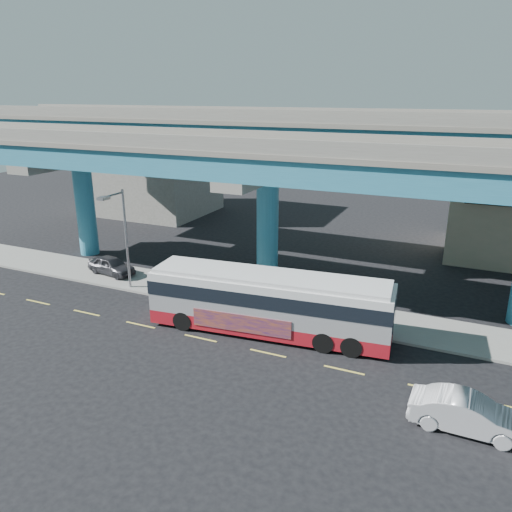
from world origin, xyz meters
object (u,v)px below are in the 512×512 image
at_px(street_lamp, 120,226).
at_px(parked_car, 111,265).
at_px(transit_bus, 269,301).
at_px(sedan, 468,414).
at_px(stop_sign, 254,285).

bearing_deg(street_lamp, parked_car, 143.92).
relative_size(transit_bus, sedan, 3.00).
bearing_deg(stop_sign, transit_bus, -33.57).
height_order(transit_bus, sedan, transit_bus).
xyz_separation_m(sedan, street_lamp, (-21.61, 6.16, 3.83)).
height_order(transit_bus, street_lamp, street_lamp).
distance_m(sedan, street_lamp, 22.79).
xyz_separation_m(parked_car, stop_sign, (12.03, -1.33, 0.93)).
xyz_separation_m(transit_bus, stop_sign, (-1.91, 2.25, -0.15)).
bearing_deg(parked_car, transit_bus, -95.90).
height_order(street_lamp, stop_sign, street_lamp).
relative_size(transit_bus, parked_car, 3.39).
height_order(transit_bus, parked_car, transit_bus).
distance_m(transit_bus, sedan, 11.50).
distance_m(transit_bus, parked_car, 14.43).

